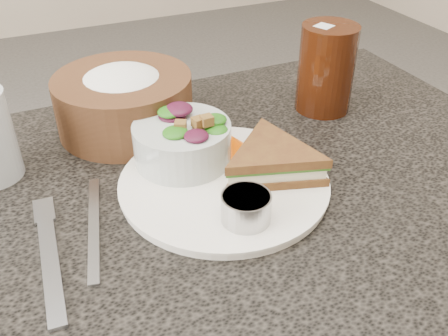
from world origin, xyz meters
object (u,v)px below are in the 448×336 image
object	(u,v)px
sandwich	(272,161)
dressing_ramekin	(246,208)
dinner_plate	(224,183)
cola_glass	(327,65)
salad_bowl	(182,136)
bread_basket	(123,94)

from	to	relation	value
sandwich	dressing_ramekin	distance (m)	0.10
sandwich	dressing_ramekin	size ratio (longest dim) A/B	2.65
sandwich	dinner_plate	bearing A→B (deg)	-174.88
dressing_ramekin	cola_glass	bearing A→B (deg)	41.26
salad_bowl	dressing_ramekin	world-z (taller)	salad_bowl
sandwich	dressing_ramekin	world-z (taller)	sandwich
salad_bowl	bread_basket	size ratio (longest dim) A/B	0.64
bread_basket	dinner_plate	bearing A→B (deg)	-70.01
salad_bowl	dressing_ramekin	distance (m)	0.15
dinner_plate	bread_basket	xyz separation A→B (m)	(-0.07, 0.20, 0.05)
dinner_plate	cola_glass	xyz separation A→B (m)	(0.24, 0.14, 0.07)
bread_basket	cola_glass	bearing A→B (deg)	-12.16
bread_basket	sandwich	bearing A→B (deg)	-57.83
dinner_plate	sandwich	size ratio (longest dim) A/B	1.74
sandwich	bread_basket	world-z (taller)	bread_basket
dinner_plate	cola_glass	world-z (taller)	cola_glass
dinner_plate	sandwich	distance (m)	0.07
salad_bowl	bread_basket	distance (m)	0.14
dressing_ramekin	cola_glass	xyz separation A→B (m)	(0.25, 0.22, 0.05)
salad_bowl	bread_basket	world-z (taller)	bread_basket
dinner_plate	cola_glass	size ratio (longest dim) A/B	1.77
dinner_plate	sandwich	xyz separation A→B (m)	(0.06, -0.01, 0.03)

